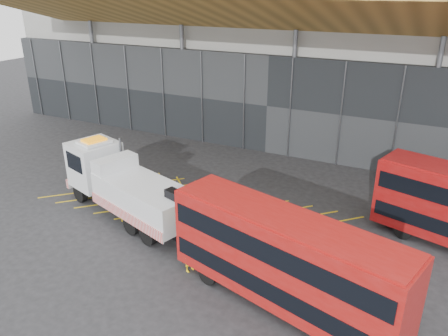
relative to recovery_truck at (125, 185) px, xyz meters
The scene contains 6 objects.
ground_plane 3.63m from the recovery_truck, 56.74° to the left, with size 120.00×120.00×0.00m, color #262628.
road_markings 4.59m from the recovery_truck, 37.98° to the left, with size 19.96×7.16×0.01m.
construction_building 22.40m from the recovery_truck, 80.25° to the left, with size 55.00×23.97×18.00m.
recovery_truck is the anchor object (origin of this frame).
bus_towed 11.93m from the recovery_truck, 17.83° to the right, with size 11.04×5.25×4.39m.
worker 7.36m from the recovery_truck, 27.01° to the right, with size 0.62×0.40×1.69m, color yellow.
Camera 1 is at (14.34, -21.20, 13.05)m, focal length 35.00 mm.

